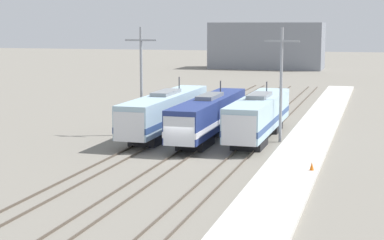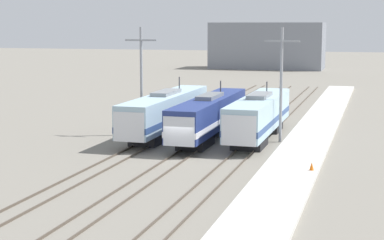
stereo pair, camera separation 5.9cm
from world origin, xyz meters
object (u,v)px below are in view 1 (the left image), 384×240
(traffic_cone, at_px, (312,166))
(catenary_tower_left, at_px, (141,77))
(locomotive_far_left, at_px, (164,113))
(locomotive_center, at_px, (208,116))
(locomotive_far_right, at_px, (258,116))
(catenary_tower_right, at_px, (281,80))

(traffic_cone, bearing_deg, catenary_tower_left, 145.15)
(locomotive_far_left, xyz_separation_m, traffic_cone, (15.00, -12.34, -1.53))
(locomotive_center, relative_size, traffic_cone, 32.76)
(locomotive_far_right, distance_m, catenary_tower_right, 4.03)
(locomotive_center, height_order, traffic_cone, locomotive_center)
(catenary_tower_left, bearing_deg, locomotive_far_right, 3.54)
(locomotive_far_left, relative_size, traffic_cone, 32.85)
(locomotive_far_left, height_order, locomotive_far_right, locomotive_far_left)
(catenary_tower_left, distance_m, traffic_cone, 21.42)
(locomotive_center, height_order, catenary_tower_right, catenary_tower_right)
(locomotive_far_right, relative_size, catenary_tower_right, 1.76)
(locomotive_far_left, bearing_deg, traffic_cone, -39.44)
(locomotive_far_right, height_order, traffic_cone, locomotive_far_right)
(locomotive_far_right, relative_size, traffic_cone, 30.76)
(locomotive_center, height_order, locomotive_far_right, locomotive_center)
(locomotive_center, relative_size, locomotive_far_right, 1.07)
(catenary_tower_right, height_order, traffic_cone, catenary_tower_right)
(locomotive_far_left, relative_size, catenary_tower_right, 1.88)
(locomotive_center, distance_m, catenary_tower_right, 7.40)
(locomotive_far_left, height_order, catenary_tower_right, catenary_tower_right)
(locomotive_far_right, distance_m, catenary_tower_left, 11.52)
(locomotive_far_left, bearing_deg, locomotive_center, -9.05)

